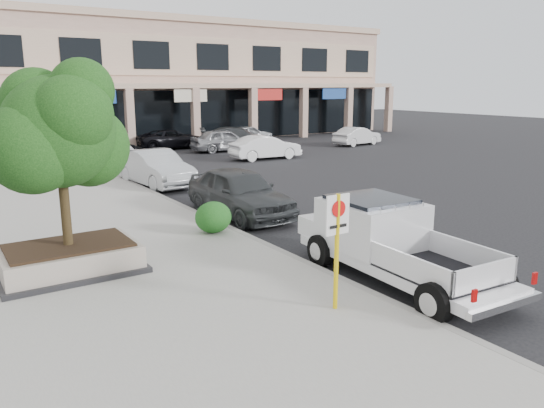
% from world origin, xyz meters
% --- Properties ---
extents(ground, '(120.00, 120.00, 0.00)m').
position_xyz_m(ground, '(0.00, 0.00, 0.00)').
color(ground, black).
rests_on(ground, ground).
extents(sidewalk, '(8.00, 52.00, 0.15)m').
position_xyz_m(sidewalk, '(-5.50, 6.00, 0.07)').
color(sidewalk, gray).
rests_on(sidewalk, ground).
extents(curb, '(0.20, 52.00, 0.15)m').
position_xyz_m(curb, '(-1.55, 6.00, 0.07)').
color(curb, gray).
rests_on(curb, ground).
extents(strip_mall, '(40.55, 12.43, 9.50)m').
position_xyz_m(strip_mall, '(8.00, 33.93, 4.75)').
color(strip_mall, tan).
rests_on(strip_mall, ground).
extents(planter, '(3.20, 2.20, 0.68)m').
position_xyz_m(planter, '(-6.60, 3.07, 0.48)').
color(planter, black).
rests_on(planter, sidewalk).
extents(planter_tree, '(2.90, 2.55, 4.00)m').
position_xyz_m(planter_tree, '(-6.47, 3.23, 3.41)').
color(planter_tree, black).
rests_on(planter_tree, planter).
extents(no_parking_sign, '(0.55, 0.09, 2.30)m').
position_xyz_m(no_parking_sign, '(-2.74, -1.94, 1.63)').
color(no_parking_sign, yellow).
rests_on(no_parking_sign, sidewalk).
extents(hedge, '(1.10, 0.99, 0.93)m').
position_xyz_m(hedge, '(-2.25, 4.23, 0.62)').
color(hedge, '#164D17').
rests_on(hedge, sidewalk).
extents(pickup_truck, '(2.45, 5.87, 1.81)m').
position_xyz_m(pickup_truck, '(-0.35, -1.36, 0.91)').
color(pickup_truck, silver).
rests_on(pickup_truck, ground).
extents(curb_car_a, '(2.03, 4.94, 1.68)m').
position_xyz_m(curb_car_a, '(-0.30, 6.06, 0.84)').
color(curb_car_a, '#2F3335').
rests_on(curb_car_a, ground).
extents(curb_car_b, '(2.10, 4.98, 1.60)m').
position_xyz_m(curb_car_b, '(-0.66, 12.92, 0.80)').
color(curb_car_b, '#ACB0B4').
rests_on(curb_car_b, ground).
extents(curb_car_c, '(2.15, 4.71, 1.33)m').
position_xyz_m(curb_car_c, '(-0.39, 19.18, 0.67)').
color(curb_car_c, white).
rests_on(curb_car_c, ground).
extents(curb_car_d, '(3.04, 5.94, 1.60)m').
position_xyz_m(curb_car_d, '(-0.45, 21.70, 0.80)').
color(curb_car_d, black).
rests_on(curb_car_d, ground).
extents(lot_car_a, '(4.57, 2.11, 1.52)m').
position_xyz_m(lot_car_a, '(7.70, 22.11, 0.76)').
color(lot_car_a, gray).
rests_on(lot_car_a, ground).
extents(lot_car_b, '(4.41, 1.73, 1.43)m').
position_xyz_m(lot_car_b, '(8.04, 17.47, 0.71)').
color(lot_car_b, white).
rests_on(lot_car_b, ground).
extents(lot_car_c, '(5.64, 4.05, 1.52)m').
position_xyz_m(lot_car_c, '(9.20, 22.88, 0.76)').
color(lot_car_c, '#2E3033').
rests_on(lot_car_c, ground).
extents(lot_car_d, '(4.99, 2.61, 1.34)m').
position_xyz_m(lot_car_d, '(5.44, 25.52, 0.67)').
color(lot_car_d, black).
rests_on(lot_car_d, ground).
extents(lot_car_e, '(3.91, 1.62, 1.32)m').
position_xyz_m(lot_car_e, '(11.97, 26.01, 0.66)').
color(lot_car_e, '#989CA0').
rests_on(lot_car_e, ground).
extents(lot_car_f, '(4.19, 2.00, 1.33)m').
position_xyz_m(lot_car_f, '(17.74, 20.02, 0.66)').
color(lot_car_f, silver).
rests_on(lot_car_f, ground).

